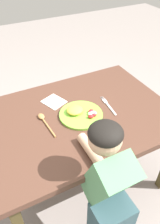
# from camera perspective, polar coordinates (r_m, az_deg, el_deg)

# --- Properties ---
(ground_plane) EXTENTS (8.00, 8.00, 0.00)m
(ground_plane) POSITION_cam_1_polar(r_m,az_deg,el_deg) (1.97, -0.18, -15.92)
(ground_plane) COLOR gray
(dining_table) EXTENTS (1.21, 0.87, 0.68)m
(dining_table) POSITION_cam_1_polar(r_m,az_deg,el_deg) (1.50, -0.23, -2.66)
(dining_table) COLOR brown
(dining_table) RESTS_ON ground_plane
(plate) EXTENTS (0.28, 0.28, 0.05)m
(plate) POSITION_cam_1_polar(r_m,az_deg,el_deg) (1.44, 0.07, -0.41)
(plate) COLOR #81D140
(plate) RESTS_ON dining_table
(fork) EXTENTS (0.04, 0.22, 0.01)m
(fork) POSITION_cam_1_polar(r_m,az_deg,el_deg) (1.53, 7.19, 1.66)
(fork) COLOR silver
(fork) RESTS_ON dining_table
(spoon) EXTENTS (0.04, 0.23, 0.02)m
(spoon) POSITION_cam_1_polar(r_m,az_deg,el_deg) (1.42, -9.20, -2.02)
(spoon) COLOR #B48148
(spoon) RESTS_ON dining_table
(person) EXTENTS (0.21, 0.44, 0.99)m
(person) POSITION_cam_1_polar(r_m,az_deg,el_deg) (1.29, 7.13, -21.75)
(person) COLOR #33525A
(person) RESTS_ON ground_plane
(napkin) EXTENTS (0.17, 0.18, 0.00)m
(napkin) POSITION_cam_1_polar(r_m,az_deg,el_deg) (1.57, -6.60, 2.62)
(napkin) COLOR white
(napkin) RESTS_ON dining_table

